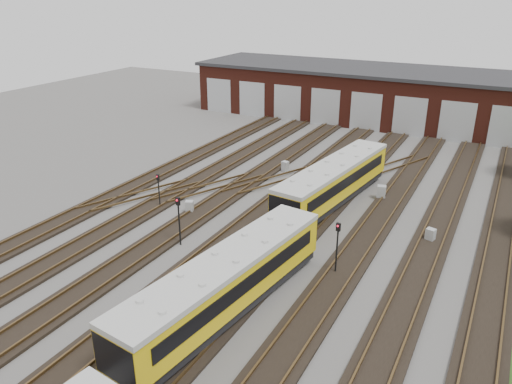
% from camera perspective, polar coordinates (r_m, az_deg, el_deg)
% --- Properties ---
extents(ground, '(120.00, 120.00, 0.00)m').
position_cam_1_polar(ground, '(30.45, -2.62, -8.65)').
color(ground, '#494644').
rests_on(ground, ground).
extents(track_network, '(30.40, 70.00, 0.33)m').
position_cam_1_polar(track_network, '(30.90, -2.34, -7.91)').
color(track_network, black).
rests_on(track_network, ground).
extents(maintenance_shed, '(51.00, 12.50, 6.35)m').
position_cam_1_polar(maintenance_shed, '(64.98, 15.71, 10.55)').
color(maintenance_shed, '#551F15').
rests_on(maintenance_shed, ground).
extents(metro_train, '(4.38, 46.53, 2.96)m').
position_cam_1_polar(metro_train, '(25.64, -3.43, -10.36)').
color(metro_train, black).
rests_on(metro_train, ground).
extents(signal_mast_0, '(0.27, 0.25, 3.37)m').
position_cam_1_polar(signal_mast_0, '(32.36, -8.82, -2.60)').
color(signal_mast_0, black).
rests_on(signal_mast_0, ground).
extents(signal_mast_1, '(0.25, 0.23, 2.67)m').
position_cam_1_polar(signal_mast_1, '(38.39, -11.08, 0.64)').
color(signal_mast_1, black).
rests_on(signal_mast_1, ground).
extents(signal_mast_2, '(0.25, 0.24, 2.67)m').
position_cam_1_polar(signal_mast_2, '(42.20, 11.40, 2.63)').
color(signal_mast_2, black).
rests_on(signal_mast_2, ground).
extents(signal_mast_3, '(0.26, 0.24, 3.32)m').
position_cam_1_polar(signal_mast_3, '(29.18, 9.28, -5.67)').
color(signal_mast_3, black).
rests_on(signal_mast_3, ground).
extents(relay_cabinet_0, '(0.71, 0.66, 0.95)m').
position_cam_1_polar(relay_cabinet_0, '(37.53, -7.61, -1.71)').
color(relay_cabinet_0, '#A9ACAE').
rests_on(relay_cabinet_0, ground).
extents(relay_cabinet_1, '(0.69, 0.63, 0.95)m').
position_cam_1_polar(relay_cabinet_1, '(45.69, 3.36, 2.94)').
color(relay_cabinet_1, '#A9ACAE').
rests_on(relay_cabinet_1, ground).
extents(relay_cabinet_2, '(0.64, 0.58, 0.91)m').
position_cam_1_polar(relay_cabinet_2, '(26.52, -3.18, -12.74)').
color(relay_cabinet_2, '#A9ACAE').
rests_on(relay_cabinet_2, ground).
extents(relay_cabinet_3, '(0.79, 0.70, 1.13)m').
position_cam_1_polar(relay_cabinet_3, '(40.81, 14.12, -0.05)').
color(relay_cabinet_3, '#A9ACAE').
rests_on(relay_cabinet_3, ground).
extents(relay_cabinet_4, '(0.67, 0.61, 0.94)m').
position_cam_1_polar(relay_cabinet_4, '(35.07, 19.30, -4.69)').
color(relay_cabinet_4, '#A9ACAE').
rests_on(relay_cabinet_4, ground).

